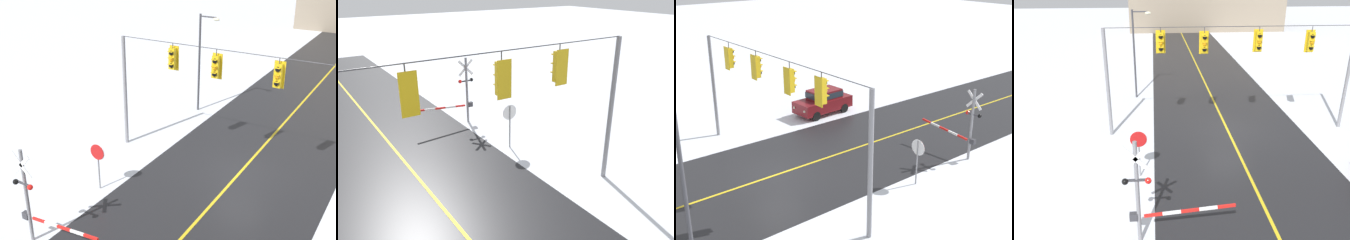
% 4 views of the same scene
% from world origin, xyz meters
% --- Properties ---
extents(ground_plane, '(160.00, 160.00, 0.00)m').
position_xyz_m(ground_plane, '(0.00, 0.00, 0.00)').
color(ground_plane, silver).
extents(signal_span, '(14.20, 0.47, 6.22)m').
position_xyz_m(signal_span, '(0.05, -0.01, 4.43)').
color(signal_span, gray).
rests_on(signal_span, ground).
extents(stop_sign, '(0.80, 0.09, 2.35)m').
position_xyz_m(stop_sign, '(-5.17, -4.79, 1.71)').
color(stop_sign, gray).
rests_on(stop_sign, ground).
extents(railroad_crossing, '(3.89, 0.31, 4.00)m').
position_xyz_m(railroad_crossing, '(-4.76, -9.18, 2.00)').
color(railroad_crossing, gray).
rests_on(railroad_crossing, ground).
extents(parked_car_maroon, '(2.00, 4.28, 1.74)m').
position_xyz_m(parked_car_maroon, '(6.08, -7.51, 0.95)').
color(parked_car_maroon, maroon).
rests_on(parked_car_maroon, ground).
extents(streetlamp_near, '(1.39, 0.28, 6.50)m').
position_xyz_m(streetlamp_near, '(-5.59, 6.63, 3.92)').
color(streetlamp_near, '#38383D').
rests_on(streetlamp_near, ground).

